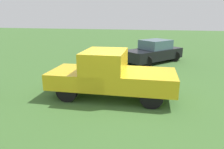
{
  "coord_description": "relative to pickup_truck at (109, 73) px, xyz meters",
  "views": [
    {
      "loc": [
        1.47,
        -7.59,
        3.11
      ],
      "look_at": [
        -0.2,
        0.06,
        0.9
      ],
      "focal_mm": 33.79,
      "sensor_mm": 36.0,
      "label": 1
    }
  ],
  "objects": [
    {
      "name": "ground_plane",
      "position": [
        0.33,
        -0.06,
        -0.94
      ],
      "size": [
        80.0,
        80.0,
        0.0
      ],
      "primitive_type": "plane",
      "color": "#3D662D"
    },
    {
      "name": "pickup_truck",
      "position": [
        0.0,
        0.0,
        0.0
      ],
      "size": [
        4.86,
        2.06,
        1.82
      ],
      "rotation": [
        0.0,
        0.0,
        0.02
      ],
      "color": "black",
      "rests_on": "ground_plane"
    },
    {
      "name": "sedan_near",
      "position": [
        1.53,
        6.83,
        -0.24
      ],
      "size": [
        4.07,
        4.34,
        1.5
      ],
      "rotation": [
        0.0,
        0.0,
        4.0
      ],
      "color": "black",
      "rests_on": "ground_plane"
    }
  ]
}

